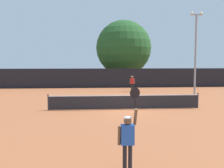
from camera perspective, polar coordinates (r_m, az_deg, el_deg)
The scene contains 9 objects.
ground_plane at distance 18.01m, azimuth 2.74°, elevation -5.40°, with size 120.00×120.00×0.00m, color #9E5633.
tennis_net at distance 17.93m, azimuth 2.75°, elevation -3.79°, with size 10.24×0.08×1.07m.
perimeter_fence at distance 32.84m, azimuth -0.65°, elevation 1.29°, with size 34.53×0.12×2.37m, color black.
player_serving at distance 7.81m, azimuth 3.42°, elevation -10.95°, with size 0.67×0.39×2.45m.
player_receiving at distance 28.66m, azimuth 4.35°, elevation 0.43°, with size 0.57×0.24×1.66m.
tennis_ball at distance 18.61m, azimuth 4.94°, elevation -4.98°, with size 0.07×0.07×0.07m, color #CCE033.
light_pole at distance 26.32m, azimuth 17.51°, elevation 7.36°, with size 1.18×0.28×7.82m.
large_tree at distance 38.35m, azimuth 2.51°, elevation 7.76°, with size 7.85×7.85×9.11m.
parked_car_near at distance 39.41m, azimuth -5.63°, elevation 1.25°, with size 2.40×4.40×1.69m.
Camera 1 is at (-2.29, -17.58, 3.18)m, focal length 42.61 mm.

